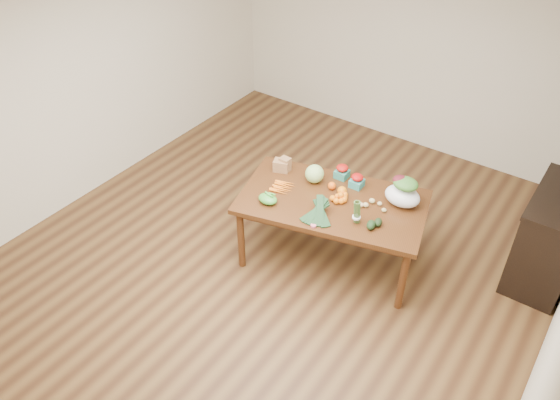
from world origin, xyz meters
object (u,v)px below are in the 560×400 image
Objects in this scene: cabbage at (315,174)px; kale_bunch at (317,213)px; mandarin_cluster at (341,197)px; asparagus_bundle at (357,212)px; paper_bag at (281,164)px; cabinet at (551,237)px; salad_bag at (403,193)px; dining_table at (331,230)px.

cabbage is 0.46× the size of kale_bunch.
asparagus_bundle is at bearing -36.03° from mandarin_cluster.
cabbage is (0.38, 0.03, 0.02)m from paper_bag.
paper_bag is at bearing -160.27° from cabinet.
salad_bag is at bearing -150.94° from cabinet.
cabinet is 5.67× the size of mandarin_cluster.
mandarin_cluster is 0.72× the size of asparagus_bundle.
asparagus_bundle is at bearing 13.83° from kale_bunch.
salad_bag reaches higher than cabinet.
paper_bag is (-0.68, 0.12, 0.45)m from dining_table.
cabinet is 5.51× the size of cabbage.
paper_bag is at bearing 149.45° from asparagus_bundle.
paper_bag is (-2.49, -0.89, 0.35)m from cabinet.
asparagus_bundle is (0.28, -0.20, 0.08)m from mandarin_cluster.
asparagus_bundle is (1.02, -0.29, 0.05)m from paper_bag.
cabinet is 2.03m from mandarin_cluster.
kale_bunch is (0.71, -0.46, 0.01)m from paper_bag.
dining_table is 0.63m from asparagus_bundle.
cabinet reaches higher than paper_bag.
salad_bag is (0.86, 0.17, 0.04)m from cabbage.
cabinet is 2.55× the size of kale_bunch.
asparagus_bundle reaches higher than paper_bag.
kale_bunch is (-1.78, -1.35, 0.36)m from cabinet.
salad_bag is at bearing 8.96° from paper_bag.
asparagus_bundle is at bearing -141.27° from cabinet.
asparagus_bundle reaches higher than kale_bunch.
dining_table is 5.19× the size of salad_bag.
cabinet is at bearing 14.49° from dining_table.
dining_table is at bearing -10.10° from paper_bag.
kale_bunch reaches higher than mandarin_cluster.
mandarin_cluster is 0.54× the size of salad_bag.
mandarin_cluster is at bearing -17.56° from cabbage.
paper_bag is at bearing 132.49° from kale_bunch.
kale_bunch reaches higher than paper_bag.
cabinet is 1.49m from salad_bag.
cabbage reaches higher than mandarin_cluster.
dining_table is 0.57m from kale_bunch.
kale_bunch is at bearing -32.74° from paper_bag.
dining_table is at bearing 139.00° from asparagus_bundle.
paper_bag is at bearing -171.04° from salad_bag.
asparagus_bundle is 0.75× the size of salad_bag.
cabbage is 0.87m from salad_bag.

